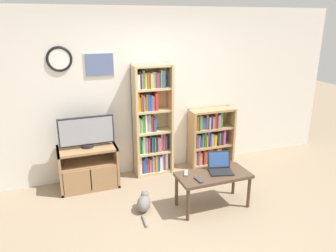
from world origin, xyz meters
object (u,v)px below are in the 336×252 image
(laptop, at_px, (220,167))
(remote_near_laptop, at_px, (186,173))
(television, at_px, (86,132))
(tv_stand, at_px, (88,167))
(remote_far_from_laptop, at_px, (199,180))
(coffee_table, at_px, (213,178))
(bookshelf_short, at_px, (209,138))
(cat, at_px, (144,203))
(bookshelf_tall, at_px, (151,123))

(laptop, bearing_deg, remote_near_laptop, -175.04)
(television, height_order, remote_near_laptop, television)
(television, xyz_separation_m, remote_near_laptop, (1.13, -1.03, -0.38))
(tv_stand, relative_size, remote_far_from_laptop, 5.18)
(coffee_table, bearing_deg, remote_far_from_laptop, -158.51)
(remote_near_laptop, bearing_deg, tv_stand, -15.92)
(bookshelf_short, bearing_deg, cat, -144.62)
(tv_stand, height_order, cat, tv_stand)
(bookshelf_short, bearing_deg, bookshelf_tall, 179.60)
(coffee_table, xyz_separation_m, laptop, (0.12, 0.05, 0.12))
(television, distance_m, bookshelf_tall, 1.03)
(bookshelf_tall, relative_size, bookshelf_short, 1.81)
(remote_near_laptop, bearing_deg, remote_far_from_laptop, 132.91)
(remote_near_laptop, height_order, remote_far_from_laptop, same)
(television, xyz_separation_m, cat, (0.57, -0.93, -0.76))
(tv_stand, xyz_separation_m, coffee_table, (1.48, -1.14, 0.10))
(television, bearing_deg, laptop, -34.65)
(coffee_table, bearing_deg, cat, 165.87)
(television, xyz_separation_m, bookshelf_short, (2.05, 0.12, -0.39))
(coffee_table, distance_m, cat, 0.97)
(bookshelf_short, relative_size, laptop, 2.72)
(tv_stand, height_order, bookshelf_tall, bookshelf_tall)
(remote_near_laptop, xyz_separation_m, remote_far_from_laptop, (0.07, -0.23, 0.00))
(tv_stand, relative_size, television, 1.08)
(tv_stand, bearing_deg, remote_near_laptop, -41.60)
(coffee_table, height_order, remote_near_laptop, remote_near_laptop)
(bookshelf_tall, height_order, bookshelf_short, bookshelf_tall)
(coffee_table, distance_m, remote_far_from_laptop, 0.29)
(television, distance_m, coffee_table, 1.91)
(bookshelf_short, height_order, coffee_table, bookshelf_short)
(tv_stand, distance_m, coffee_table, 1.87)
(bookshelf_short, bearing_deg, remote_far_from_laptop, -121.70)
(tv_stand, height_order, laptop, laptop)
(bookshelf_short, xyz_separation_m, remote_far_from_laptop, (-0.85, -1.38, 0.01))
(remote_far_from_laptop, bearing_deg, coffee_table, -163.77)
(bookshelf_tall, xyz_separation_m, bookshelf_short, (1.03, -0.01, -0.37))
(tv_stand, bearing_deg, bookshelf_short, 3.74)
(laptop, relative_size, remote_near_laptop, 2.20)
(cat, bearing_deg, bookshelf_short, 62.15)
(laptop, height_order, remote_far_from_laptop, laptop)
(coffee_table, height_order, laptop, laptop)
(tv_stand, xyz_separation_m, bookshelf_tall, (1.03, 0.14, 0.53))
(coffee_table, relative_size, remote_far_from_laptop, 5.89)
(remote_near_laptop, bearing_deg, bookshelf_tall, -58.98)
(coffee_table, bearing_deg, bookshelf_tall, 109.20)
(cat, bearing_deg, remote_near_laptop, 16.59)
(bookshelf_tall, xyz_separation_m, remote_far_from_laptop, (0.18, -1.38, -0.36))
(tv_stand, xyz_separation_m, remote_near_laptop, (1.14, -1.01, 0.17))
(television, height_order, coffee_table, television)
(television, height_order, remote_far_from_laptop, television)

